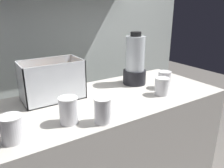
% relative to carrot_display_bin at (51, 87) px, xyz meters
% --- Properties ---
extents(counter, '(1.40, 0.64, 0.90)m').
position_rel_carrot_display_bin_xyz_m(counter, '(0.32, -0.17, -0.52)').
color(counter, beige).
rests_on(counter, ground_plane).
extents(back_wall_unit, '(2.60, 0.24, 2.50)m').
position_rel_carrot_display_bin_xyz_m(back_wall_unit, '(0.32, 0.60, 0.29)').
color(back_wall_unit, silver).
rests_on(back_wall_unit, ground_plane).
extents(carrot_display_bin, '(0.35, 0.21, 0.23)m').
position_rel_carrot_display_bin_xyz_m(carrot_display_bin, '(0.00, 0.00, 0.00)').
color(carrot_display_bin, white).
rests_on(carrot_display_bin, counter).
extents(blender_pitcher, '(0.16, 0.16, 0.37)m').
position_rel_carrot_display_bin_xyz_m(blender_pitcher, '(0.59, -0.05, 0.08)').
color(blender_pitcher, black).
rests_on(blender_pitcher, counter).
extents(juice_cup_carrot_far_left, '(0.09, 0.09, 0.11)m').
position_rel_carrot_display_bin_xyz_m(juice_cup_carrot_far_left, '(-0.28, -0.36, -0.02)').
color(juice_cup_carrot_far_left, white).
rests_on(juice_cup_carrot_far_left, counter).
extents(juice_cup_orange_left, '(0.09, 0.09, 0.13)m').
position_rel_carrot_display_bin_xyz_m(juice_cup_orange_left, '(-0.03, -0.34, -0.02)').
color(juice_cup_orange_left, white).
rests_on(juice_cup_orange_left, counter).
extents(juice_cup_carrot_middle, '(0.08, 0.08, 0.12)m').
position_rel_carrot_display_bin_xyz_m(juice_cup_carrot_middle, '(0.11, -0.42, -0.02)').
color(juice_cup_carrot_middle, white).
rests_on(juice_cup_carrot_middle, counter).
extents(juice_cup_beet_right, '(0.09, 0.09, 0.11)m').
position_rel_carrot_display_bin_xyz_m(juice_cup_beet_right, '(0.60, -0.31, -0.02)').
color(juice_cup_beet_right, white).
rests_on(juice_cup_beet_right, counter).
extents(juice_cup_pomegranate_far_right, '(0.09, 0.09, 0.12)m').
position_rel_carrot_display_bin_xyz_m(juice_cup_pomegranate_far_right, '(0.70, -0.23, -0.02)').
color(juice_cup_pomegranate_far_right, white).
rests_on(juice_cup_pomegranate_far_right, counter).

